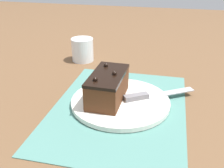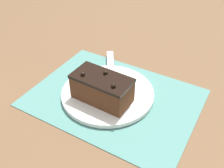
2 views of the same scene
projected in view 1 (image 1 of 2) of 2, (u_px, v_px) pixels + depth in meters
The scene contains 6 objects.
ground_plane at pixel (119, 109), 0.69m from camera, with size 3.00×3.00×0.00m, color brown.
placemat_woven at pixel (119, 108), 0.69m from camera, with size 0.46×0.34×0.00m, color slate.
cake_plate at pixel (119, 101), 0.70m from camera, with size 0.26×0.26×0.01m.
chocolate_cake at pixel (108, 86), 0.68m from camera, with size 0.16×0.09×0.08m.
serving_knife at pixel (148, 95), 0.71m from camera, with size 0.13×0.19×0.01m.
drinking_glass at pixel (83, 50), 0.98m from camera, with size 0.08×0.08×0.09m.
Camera 1 is at (-0.58, -0.11, 0.36)m, focal length 42.00 mm.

